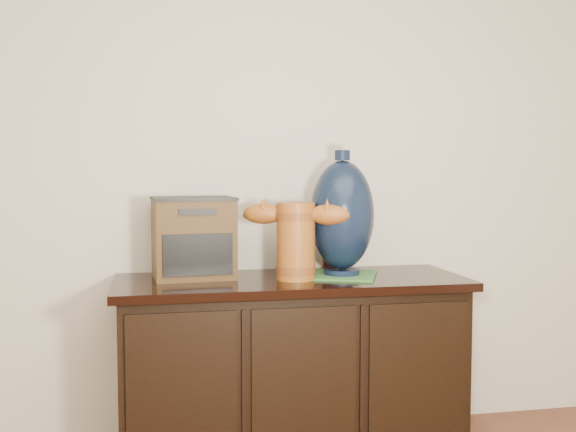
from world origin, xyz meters
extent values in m
plane|color=beige|center=(0.00, 2.50, 1.30)|extent=(4.50, 0.00, 4.50)
cube|color=black|center=(0.00, 2.23, 0.40)|extent=(1.40, 0.50, 0.64)
cube|color=black|center=(0.00, 2.23, 0.74)|extent=(1.46, 0.56, 0.03)
cube|color=black|center=(-0.47, 1.97, 0.40)|extent=(0.41, 0.01, 0.56)
cube|color=black|center=(0.00, 1.97, 0.40)|extent=(0.41, 0.01, 0.56)
cube|color=black|center=(0.47, 1.97, 0.40)|extent=(0.41, 0.01, 0.56)
cylinder|color=#A0581D|center=(0.01, 2.19, 0.91)|extent=(0.21, 0.21, 0.32)
cylinder|color=#461E0D|center=(0.01, 2.19, 0.80)|extent=(0.21, 0.21, 0.03)
cylinder|color=#461E0D|center=(0.01, 2.19, 1.02)|extent=(0.21, 0.21, 0.03)
ellipsoid|color=#A0581D|center=(-0.12, 2.24, 1.03)|extent=(0.19, 0.14, 0.08)
ellipsoid|color=#A0581D|center=(0.14, 2.14, 1.03)|extent=(0.19, 0.14, 0.08)
cube|color=#3E280F|center=(-0.40, 2.32, 0.92)|extent=(0.35, 0.29, 0.33)
cube|color=black|center=(-0.39, 2.19, 0.87)|extent=(0.28, 0.03, 0.17)
cube|color=black|center=(-0.40, 2.32, 1.09)|extent=(0.36, 0.30, 0.01)
cube|color=#33692F|center=(0.22, 2.23, 0.76)|extent=(0.37, 0.37, 0.01)
cylinder|color=black|center=(0.22, 2.23, 0.77)|extent=(0.15, 0.15, 0.02)
ellipsoid|color=black|center=(0.22, 2.23, 1.02)|extent=(0.35, 0.35, 0.46)
cylinder|color=black|center=(0.22, 2.23, 1.27)|extent=(0.07, 0.07, 0.04)
cylinder|color=#560E1A|center=(0.22, 2.45, 0.83)|extent=(0.06, 0.06, 0.15)
cylinder|color=silver|center=(0.22, 2.45, 0.92)|extent=(0.06, 0.06, 0.03)
camera|label=1|loc=(-0.55, -0.51, 1.21)|focal=42.00mm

